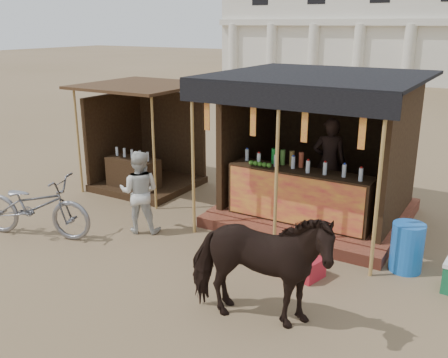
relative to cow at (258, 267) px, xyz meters
name	(u,v)px	position (x,y,z in m)	size (l,w,h in m)	color
ground	(170,276)	(-1.69, 0.43, -0.79)	(120.00, 120.00, 0.00)	#846B4C
main_stall	(317,167)	(-0.68, 3.79, 0.24)	(3.60, 3.61, 2.78)	#974531
secondary_stall	(142,150)	(-4.86, 3.66, 0.06)	(2.40, 2.40, 2.38)	#352513
cow	(258,267)	(0.00, 0.00, 0.00)	(0.85, 1.87, 1.58)	black
motorbike	(34,206)	(-4.63, 0.42, -0.23)	(0.75, 2.14, 1.12)	gray
bystander	(139,192)	(-3.16, 1.53, -0.04)	(0.73, 0.57, 1.51)	silver
blue_barrel	(407,247)	(1.32, 2.43, -0.41)	(0.49, 0.49, 0.77)	blue
red_crate	(306,267)	(0.09, 1.45, -0.64)	(0.42, 0.43, 0.31)	#AD1C29
background_building	(424,18)	(-3.69, 30.37, 3.19)	(26.00, 7.45, 8.18)	silver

